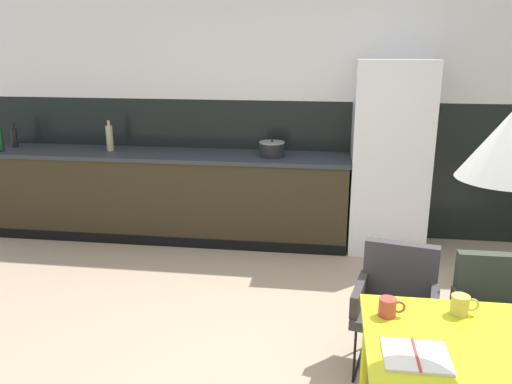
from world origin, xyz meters
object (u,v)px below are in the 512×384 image
(bottle_wine_green, at_px, (14,137))
(pendant_lamp_over_table_near, at_px, (511,144))
(bottle_spice_small, at_px, (0,139))
(mug_white_ceramic, at_px, (461,305))
(armchair_head_of_table, at_px, (499,309))
(armchair_far_side, at_px, (397,294))
(bottle_vinegar_dark, at_px, (110,138))
(refrigerator_column, at_px, (389,157))
(open_book, at_px, (416,356))
(cooking_pot, at_px, (272,149))
(mug_dark_espresso, at_px, (388,307))

(bottle_wine_green, height_order, pendant_lamp_over_table_near, pendant_lamp_over_table_near)
(bottle_wine_green, height_order, bottle_spice_small, bottle_spice_small)
(mug_white_ceramic, distance_m, bottle_spice_small, 4.74)
(mug_white_ceramic, bearing_deg, armchair_head_of_table, 55.50)
(armchair_far_side, distance_m, bottle_vinegar_dark, 3.45)
(refrigerator_column, distance_m, open_book, 3.09)
(refrigerator_column, height_order, armchair_head_of_table, refrigerator_column)
(refrigerator_column, height_order, cooking_pot, refrigerator_column)
(cooking_pot, relative_size, pendant_lamp_over_table_near, 0.19)
(mug_white_ceramic, relative_size, mug_dark_espresso, 1.04)
(armchair_head_of_table, relative_size, cooking_pot, 3.20)
(refrigerator_column, bearing_deg, bottle_wine_green, 179.10)
(mug_white_ceramic, height_order, cooking_pot, cooking_pot)
(armchair_head_of_table, bearing_deg, open_book, 55.58)
(cooking_pot, xyz_separation_m, bottle_spice_small, (-2.79, -0.14, 0.05))
(armchair_head_of_table, bearing_deg, bottle_wine_green, -27.52)
(open_book, distance_m, bottle_wine_green, 4.88)
(armchair_far_side, relative_size, pendant_lamp_over_table_near, 0.61)
(bottle_vinegar_dark, bearing_deg, cooking_pot, -1.79)
(bottle_spice_small, relative_size, pendant_lamp_over_table_near, 0.22)
(bottle_vinegar_dark, bearing_deg, mug_white_ceramic, -43.10)
(open_book, bearing_deg, mug_white_ceramic, 56.54)
(armchair_head_of_table, height_order, cooking_pot, cooking_pot)
(open_book, distance_m, cooking_pot, 3.22)
(mug_white_ceramic, xyz_separation_m, mug_dark_espresso, (-0.35, -0.06, -0.00))
(refrigerator_column, relative_size, pendant_lamp_over_table_near, 1.43)
(armchair_head_of_table, distance_m, mug_dark_espresso, 0.95)
(bottle_wine_green, bearing_deg, refrigerator_column, -0.90)
(refrigerator_column, xyz_separation_m, bottle_wine_green, (-3.91, 0.06, 0.09))
(mug_dark_espresso, relative_size, bottle_vinegar_dark, 0.41)
(armchair_head_of_table, height_order, bottle_wine_green, bottle_wine_green)
(refrigerator_column, relative_size, bottle_spice_small, 6.43)
(bottle_wine_green, bearing_deg, armchair_head_of_table, -27.16)
(bottle_vinegar_dark, bearing_deg, open_book, -49.70)
(refrigerator_column, distance_m, pendant_lamp_over_table_near, 3.05)
(armchair_far_side, distance_m, bottle_wine_green, 4.35)
(refrigerator_column, height_order, armchair_far_side, refrigerator_column)
(mug_white_ceramic, bearing_deg, mug_dark_espresso, -169.55)
(open_book, distance_m, bottle_vinegar_dark, 4.10)
(mug_dark_espresso, xyz_separation_m, bottle_vinegar_dark, (-2.56, 2.78, 0.25))
(open_book, height_order, mug_dark_espresso, mug_dark_espresso)
(open_book, bearing_deg, pendant_lamp_over_table_near, 20.87)
(refrigerator_column, bearing_deg, armchair_far_side, -93.57)
(armchair_head_of_table, bearing_deg, bottle_vinegar_dark, -34.41)
(armchair_far_side, xyz_separation_m, cooking_pot, (-1.01, 2.01, 0.48))
(open_book, relative_size, mug_white_ceramic, 2.05)
(cooking_pot, bearing_deg, armchair_head_of_table, -53.97)
(open_book, bearing_deg, cooking_pot, 107.16)
(mug_white_ceramic, relative_size, bottle_wine_green, 0.51)
(bottle_vinegar_dark, xyz_separation_m, pendant_lamp_over_table_near, (2.94, -3.00, 0.59))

